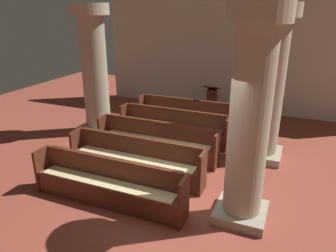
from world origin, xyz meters
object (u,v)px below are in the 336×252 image
at_px(pillar_aisle_side, 269,83).
at_px(kneeler_box_navy, 237,155).
at_px(pillar_aisle_rear, 250,118).
at_px(hymn_book, 197,99).
at_px(pew_row_1, 173,125).
at_px(pillar_far_side, 94,68).
at_px(pew_row_0, 186,113).
at_px(pew_row_4, 108,182).
at_px(lectern, 211,104).
at_px(pew_row_2, 156,139).
at_px(pew_row_3, 135,157).

relative_size(pillar_aisle_side, kneeler_box_navy, 11.17).
bearing_deg(pillar_aisle_rear, hymn_book, 117.98).
distance_m(pew_row_1, pillar_far_side, 2.73).
bearing_deg(pillar_aisle_side, pew_row_0, 153.45).
distance_m(pillar_aisle_side, pillar_aisle_rear, 2.60).
xyz_separation_m(pillar_far_side, pillar_aisle_rear, (4.72, -2.57, 0.00)).
bearing_deg(pew_row_0, pew_row_1, -90.00).
distance_m(pew_row_1, hymn_book, 1.37).
bearing_deg(pew_row_0, hymn_book, 35.36).
bearing_deg(pew_row_4, pew_row_1, 90.00).
height_order(pillar_aisle_side, lectern, pillar_aisle_side).
height_order(pillar_aisle_rear, lectern, pillar_aisle_rear).
height_order(pew_row_0, kneeler_box_navy, pew_row_0).
bearing_deg(kneeler_box_navy, pillar_far_side, 175.46).
distance_m(pew_row_0, pillar_aisle_rear, 4.70).
bearing_deg(pew_row_0, pillar_aisle_rear, -57.83).
relative_size(pew_row_2, pillar_aisle_side, 0.86).
xyz_separation_m(pillar_far_side, hymn_book, (2.61, 1.42, -0.98)).
height_order(pew_row_0, hymn_book, hymn_book).
xyz_separation_m(pew_row_1, pillar_aisle_side, (2.39, -0.11, 1.40)).
height_order(pew_row_1, pillar_far_side, pillar_far_side).
bearing_deg(pillar_far_side, kneeler_box_navy, -4.54).
relative_size(pillar_aisle_side, hymn_book, 16.86).
height_order(pew_row_1, pew_row_3, same).
height_order(pew_row_2, lectern, lectern).
distance_m(pew_row_0, kneeler_box_navy, 2.46).
distance_m(pew_row_1, pillar_aisle_side, 2.77).
distance_m(pillar_far_side, lectern, 4.00).
relative_size(pew_row_0, pew_row_1, 1.00).
xyz_separation_m(pew_row_1, pew_row_4, (0.00, -3.25, 0.00)).
xyz_separation_m(lectern, kneeler_box_navy, (1.45, -2.87, -0.34)).
relative_size(pew_row_3, pillar_aisle_side, 0.86).
bearing_deg(pew_row_0, pew_row_4, -90.00).
relative_size(pillar_far_side, pillar_aisle_rear, 1.00).
xyz_separation_m(pew_row_1, hymn_book, (0.27, 1.28, 0.42)).
distance_m(pew_row_2, hymn_book, 2.41).
height_order(pew_row_1, pew_row_2, same).
relative_size(pew_row_3, pew_row_4, 1.00).
distance_m(pew_row_3, hymn_book, 3.48).
distance_m(lectern, hymn_book, 1.21).
height_order(pew_row_3, pew_row_4, same).
bearing_deg(pew_row_3, pillar_far_side, 139.07).
bearing_deg(pew_row_1, pew_row_0, 90.00).
xyz_separation_m(pew_row_0, pillar_far_side, (-2.34, -1.23, 1.40)).
distance_m(pew_row_1, pew_row_3, 2.17).
bearing_deg(pillar_aisle_side, pew_row_2, -157.77).
xyz_separation_m(pew_row_1, pew_row_2, (0.00, -1.08, 0.00)).
relative_size(pew_row_0, pillar_aisle_rear, 0.86).
relative_size(pew_row_1, pew_row_2, 1.00).
xyz_separation_m(pew_row_1, pew_row_3, (0.00, -2.17, 0.00)).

